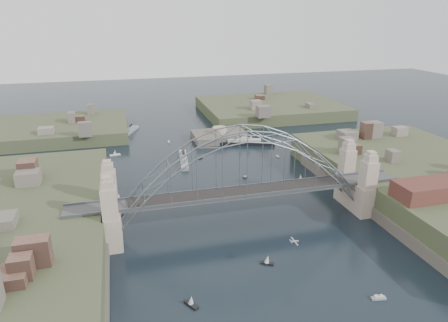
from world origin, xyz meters
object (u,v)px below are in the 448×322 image
naval_cruiser_far (131,130)px  naval_cruiser_near (184,159)px  wharf_shed (435,189)px  fort_island (220,140)px  ocean_liner (244,143)px  bridge (243,177)px

naval_cruiser_far → naval_cruiser_near: bearing=-69.7°
naval_cruiser_near → wharf_shed: bearing=-50.4°
fort_island → ocean_liner: ocean_liner is taller
bridge → naval_cruiser_far: bridge is taller
fort_island → naval_cruiser_far: fort_island is taller
naval_cruiser_near → naval_cruiser_far: bearing=110.3°
fort_island → naval_cruiser_near: size_ratio=1.13×
bridge → fort_island: size_ratio=3.82×
bridge → wharf_shed: bearing=-17.7°
bridge → ocean_liner: bearing=71.9°
naval_cruiser_near → fort_island: bearing=49.6°
naval_cruiser_far → ocean_liner: bearing=-35.7°
bridge → fort_island: (12.00, 70.00, -12.66)m
fort_island → naval_cruiser_near: (-18.98, -22.32, 1.24)m
wharf_shed → ocean_liner: 79.03m
wharf_shed → ocean_liner: bearing=107.9°
naval_cruiser_far → ocean_liner: ocean_liner is taller
bridge → wharf_shed: size_ratio=4.20×
fort_island → naval_cruiser_near: bearing=-130.4°
wharf_shed → naval_cruiser_far: (-67.19, 105.63, -9.26)m
naval_cruiser_far → bridge: bearing=-75.8°
fort_island → naval_cruiser_near: 29.32m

